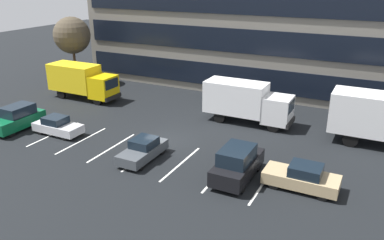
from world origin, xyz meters
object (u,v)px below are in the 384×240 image
Objects in this scene: suv_black at (237,163)px; sedan_silver at (58,126)px; suv_forest at (18,118)px; sedan_tan at (302,177)px; sedan_charcoal at (143,150)px; bare_tree at (72,35)px; box_truck_white at (246,101)px; box_truck_yellow_all at (82,80)px.

suv_black is 14.86m from sedan_silver.
suv_black is at bearing 1.02° from suv_forest.
sedan_charcoal is at bearing -174.90° from sedan_tan.
sedan_charcoal is at bearing -36.10° from bare_tree.
bare_tree is at bearing 172.05° from box_truck_white.
suv_black reaches higher than sedan_tan.
box_truck_white is at bearing 106.58° from suv_black.
sedan_silver is (4.56, -8.01, -1.22)m from box_truck_yellow_all.
suv_forest is 14.33m from bare_tree.
box_truck_yellow_all is 24.47m from sedan_tan.
suv_forest is at bearing -66.88° from bare_tree.
box_truck_yellow_all is 9.30m from sedan_silver.
suv_black reaches higher than suv_forest.
suv_forest is at bearing -177.73° from sedan_tan.
sedan_charcoal is (11.88, -0.04, -0.26)m from suv_forest.
suv_forest is at bearing -83.42° from box_truck_yellow_all.
sedan_tan is at bearing -53.21° from box_truck_white.
suv_black is 1.07× the size of suv_forest.
bare_tree reaches higher than sedan_silver.
sedan_tan is 1.09× the size of sedan_silver.
sedan_tan is 0.58× the size of bare_tree.
box_truck_white is 1.86× the size of sedan_silver.
sedan_tan reaches higher than sedan_silver.
suv_black is 18.42m from suv_forest.
suv_black is 0.62× the size of bare_tree.
box_truck_yellow_all is at bearing 161.45° from sedan_tan.
sedan_silver is at bearing 178.78° from suv_black.
sedan_tan is at bearing 2.27° from suv_forest.
suv_forest is 22.19m from sedan_tan.
suv_forest is 3.63m from sedan_silver.
sedan_tan is 18.61m from sedan_silver.
box_truck_yellow_all is 6.80m from bare_tree.
bare_tree is (-21.01, 2.93, 3.50)m from box_truck_white.
sedan_silver is at bearing -53.14° from bare_tree.
box_truck_white is 1.70× the size of suv_forest.
suv_black is at bearing -23.22° from box_truck_yellow_all.
suv_black is at bearing -73.42° from box_truck_white.
suv_black is 1.15× the size of sedan_charcoal.
suv_forest is 1.00× the size of sedan_tan.
suv_forest is at bearing -178.98° from suv_black.
box_truck_white is at bearing 3.21° from box_truck_yellow_all.
sedan_silver is (-18.61, -0.24, -0.06)m from sedan_tan.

